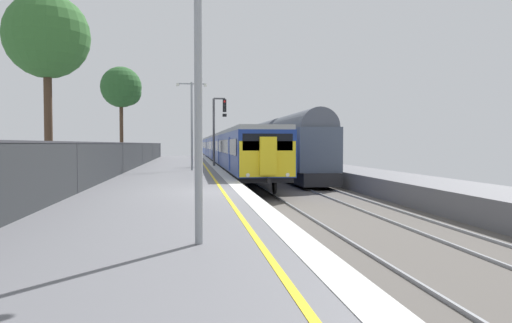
# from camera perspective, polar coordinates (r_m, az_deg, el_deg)

# --- Properties ---
(ground) EXTENTS (17.40, 110.00, 1.21)m
(ground) POSITION_cam_1_polar(r_m,az_deg,el_deg) (18.23, 5.59, -5.32)
(ground) COLOR slate
(commuter_train_at_platform) EXTENTS (2.83, 63.92, 3.81)m
(commuter_train_at_platform) POSITION_cam_1_polar(r_m,az_deg,el_deg) (54.39, -3.96, 1.59)
(commuter_train_at_platform) COLOR navy
(commuter_train_at_platform) RESTS_ON ground
(freight_train_adjacent_track) EXTENTS (2.60, 50.88, 4.85)m
(freight_train_adjacent_track) POSITION_cam_1_polar(r_m,az_deg,el_deg) (53.18, 0.47, 2.00)
(freight_train_adjacent_track) COLOR #232326
(freight_train_adjacent_track) RESTS_ON ground
(signal_gantry) EXTENTS (1.10, 0.24, 5.35)m
(signal_gantry) POSITION_cam_1_polar(r_m,az_deg,el_deg) (38.47, -4.58, 4.45)
(signal_gantry) COLOR #47474C
(signal_gantry) RESTS_ON ground
(platform_lamp_near) EXTENTS (2.00, 0.20, 5.36)m
(platform_lamp_near) POSITION_cam_1_polar(r_m,az_deg,el_deg) (8.57, -6.79, 11.78)
(platform_lamp_near) COLOR #93999E
(platform_lamp_near) RESTS_ON ground
(platform_lamp_mid) EXTENTS (2.00, 0.20, 5.77)m
(platform_lamp_mid) POSITION_cam_1_polar(r_m,az_deg,el_deg) (32.29, -7.54, 5.01)
(platform_lamp_mid) COLOR #93999E
(platform_lamp_mid) RESTS_ON ground
(platform_back_fence) EXTENTS (0.07, 99.00, 1.82)m
(platform_back_fence) POSITION_cam_1_polar(r_m,az_deg,el_deg) (18.03, -20.28, -0.55)
(platform_back_fence) COLOR #282B2D
(platform_back_fence) RESTS_ON ground
(background_tree_left) EXTENTS (3.65, 3.65, 8.66)m
(background_tree_left) POSITION_cam_1_polar(r_m,az_deg,el_deg) (45.75, -15.38, 8.24)
(background_tree_left) COLOR #473323
(background_tree_left) RESTS_ON ground
(background_tree_centre) EXTENTS (4.18, 4.18, 9.18)m
(background_tree_centre) POSITION_cam_1_polar(r_m,az_deg,el_deg) (26.94, -23.50, 13.03)
(background_tree_centre) COLOR #473323
(background_tree_centre) RESTS_ON ground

